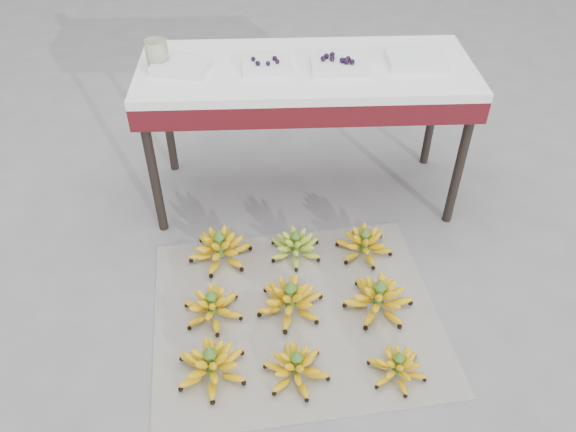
{
  "coord_description": "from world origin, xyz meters",
  "views": [
    {
      "loc": [
        -0.14,
        -1.55,
        1.97
      ],
      "look_at": [
        -0.05,
        0.43,
        0.26
      ],
      "focal_mm": 35.0,
      "sensor_mm": 36.0,
      "label": 1
    }
  ],
  "objects_px": {
    "bunch_back_left": "(220,248)",
    "tray_left": "(266,65)",
    "tray_right": "(340,64)",
    "newspaper_mat": "(296,314)",
    "vendor_table": "(306,82)",
    "bunch_back_right": "(364,244)",
    "bunch_back_center": "(295,246)",
    "bunch_mid_left": "(213,306)",
    "bunch_front_right": "(397,366)",
    "glass_jar": "(157,54)",
    "bunch_mid_right": "(379,298)",
    "bunch_front_center": "(296,367)",
    "tray_far_right": "(415,60)",
    "tray_far_left": "(181,66)",
    "bunch_mid_center": "(290,300)",
    "bunch_front_left": "(211,365)"
  },
  "relations": [
    {
      "from": "newspaper_mat",
      "to": "bunch_mid_center",
      "type": "bearing_deg",
      "value": 132.33
    },
    {
      "from": "newspaper_mat",
      "to": "glass_jar",
      "type": "xyz_separation_m",
      "value": [
        -0.61,
        0.89,
        0.83
      ]
    },
    {
      "from": "bunch_front_center",
      "to": "vendor_table",
      "type": "distance_m",
      "value": 1.35
    },
    {
      "from": "bunch_front_right",
      "to": "bunch_mid_center",
      "type": "bearing_deg",
      "value": 116.33
    },
    {
      "from": "bunch_front_center",
      "to": "bunch_back_left",
      "type": "relative_size",
      "value": 1.12
    },
    {
      "from": "bunch_front_center",
      "to": "bunch_mid_right",
      "type": "xyz_separation_m",
      "value": [
        0.38,
        0.34,
        0.01
      ]
    },
    {
      "from": "bunch_front_center",
      "to": "bunch_mid_left",
      "type": "relative_size",
      "value": 1.1
    },
    {
      "from": "bunch_back_left",
      "to": "tray_far_left",
      "type": "height_order",
      "value": "tray_far_left"
    },
    {
      "from": "bunch_back_right",
      "to": "tray_far_right",
      "type": "distance_m",
      "value": 0.91
    },
    {
      "from": "bunch_mid_center",
      "to": "bunch_back_left",
      "type": "bearing_deg",
      "value": 137.14
    },
    {
      "from": "tray_far_right",
      "to": "newspaper_mat",
      "type": "bearing_deg",
      "value": -125.24
    },
    {
      "from": "bunch_front_left",
      "to": "bunch_mid_right",
      "type": "distance_m",
      "value": 0.79
    },
    {
      "from": "newspaper_mat",
      "to": "vendor_table",
      "type": "bearing_deg",
      "value": 84.25
    },
    {
      "from": "bunch_front_center",
      "to": "tray_left",
      "type": "relative_size",
      "value": 1.43
    },
    {
      "from": "bunch_front_center",
      "to": "tray_far_left",
      "type": "height_order",
      "value": "tray_far_left"
    },
    {
      "from": "bunch_mid_center",
      "to": "tray_left",
      "type": "bearing_deg",
      "value": 98.85
    },
    {
      "from": "bunch_mid_center",
      "to": "tray_far_left",
      "type": "distance_m",
      "value": 1.19
    },
    {
      "from": "bunch_front_left",
      "to": "tray_far_right",
      "type": "bearing_deg",
      "value": 30.25
    },
    {
      "from": "newspaper_mat",
      "to": "bunch_back_left",
      "type": "bearing_deg",
      "value": 133.63
    },
    {
      "from": "bunch_front_center",
      "to": "glass_jar",
      "type": "bearing_deg",
      "value": 93.33
    },
    {
      "from": "bunch_front_right",
      "to": "bunch_back_center",
      "type": "height_order",
      "value": "bunch_back_center"
    },
    {
      "from": "bunch_front_center",
      "to": "glass_jar",
      "type": "height_order",
      "value": "glass_jar"
    },
    {
      "from": "bunch_front_left",
      "to": "bunch_mid_right",
      "type": "relative_size",
      "value": 1.02
    },
    {
      "from": "bunch_back_left",
      "to": "bunch_back_right",
      "type": "height_order",
      "value": "bunch_back_left"
    },
    {
      "from": "bunch_back_left",
      "to": "bunch_mid_center",
      "type": "bearing_deg",
      "value": -47.4
    },
    {
      "from": "bunch_back_right",
      "to": "tray_far_left",
      "type": "height_order",
      "value": "tray_far_left"
    },
    {
      "from": "bunch_front_right",
      "to": "bunch_back_right",
      "type": "relative_size",
      "value": 0.9
    },
    {
      "from": "bunch_front_center",
      "to": "tray_far_right",
      "type": "bearing_deg",
      "value": 39.34
    },
    {
      "from": "bunch_back_left",
      "to": "tray_right",
      "type": "distance_m",
      "value": 1.05
    },
    {
      "from": "bunch_front_center",
      "to": "vendor_table",
      "type": "bearing_deg",
      "value": 62.23
    },
    {
      "from": "vendor_table",
      "to": "bunch_front_right",
      "type": "bearing_deg",
      "value": -76.11
    },
    {
      "from": "bunch_back_left",
      "to": "tray_left",
      "type": "height_order",
      "value": "tray_left"
    },
    {
      "from": "bunch_back_left",
      "to": "bunch_back_center",
      "type": "relative_size",
      "value": 0.97
    },
    {
      "from": "bunch_front_center",
      "to": "tray_left",
      "type": "xyz_separation_m",
      "value": [
        -0.08,
        1.16,
        0.73
      ]
    },
    {
      "from": "bunch_back_right",
      "to": "tray_right",
      "type": "height_order",
      "value": "tray_right"
    },
    {
      "from": "bunch_mid_right",
      "to": "bunch_front_left",
      "type": "bearing_deg",
      "value": -143.61
    },
    {
      "from": "bunch_back_center",
      "to": "bunch_mid_left",
      "type": "bearing_deg",
      "value": -150.65
    },
    {
      "from": "bunch_front_center",
      "to": "bunch_back_right",
      "type": "bearing_deg",
      "value": 39.0
    },
    {
      "from": "bunch_front_left",
      "to": "bunch_back_right",
      "type": "bearing_deg",
      "value": 23.38
    },
    {
      "from": "bunch_mid_center",
      "to": "glass_jar",
      "type": "distance_m",
      "value": 1.29
    },
    {
      "from": "bunch_front_right",
      "to": "glass_jar",
      "type": "relative_size",
      "value": 2.3
    },
    {
      "from": "bunch_back_right",
      "to": "tray_left",
      "type": "distance_m",
      "value": 0.98
    },
    {
      "from": "bunch_front_right",
      "to": "tray_far_right",
      "type": "bearing_deg",
      "value": 56.63
    },
    {
      "from": "bunch_back_right",
      "to": "glass_jar",
      "type": "bearing_deg",
      "value": 136.03
    },
    {
      "from": "bunch_mid_right",
      "to": "bunch_back_center",
      "type": "xyz_separation_m",
      "value": [
        -0.35,
        0.36,
        -0.01
      ]
    },
    {
      "from": "newspaper_mat",
      "to": "bunch_mid_left",
      "type": "bearing_deg",
      "value": 178.62
    },
    {
      "from": "vendor_table",
      "to": "tray_left",
      "type": "bearing_deg",
      "value": -171.23
    },
    {
      "from": "bunch_front_right",
      "to": "vendor_table",
      "type": "relative_size",
      "value": 0.19
    },
    {
      "from": "newspaper_mat",
      "to": "bunch_mid_right",
      "type": "bearing_deg",
      "value": 2.76
    },
    {
      "from": "bunch_back_left",
      "to": "bunch_mid_right",
      "type": "bearing_deg",
      "value": -27.12
    }
  ]
}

